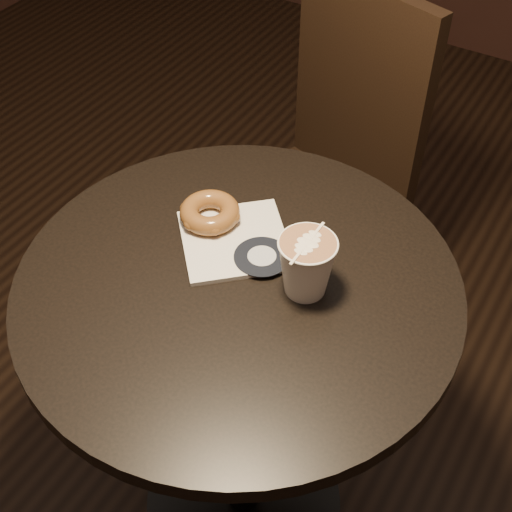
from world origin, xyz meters
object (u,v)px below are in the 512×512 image
Objects in this scene: chair at (330,162)px; latte_cup at (306,266)px; pastry_bag at (235,240)px; cafe_table at (240,357)px; doughnut at (210,212)px.

latte_cup is (0.23, -0.58, 0.28)m from chair.
pastry_bag is 0.16m from latte_cup.
chair is (-0.13, 0.61, -0.03)m from cafe_table.
chair reaches higher than latte_cup.
chair is at bearing 102.15° from cafe_table.
cafe_table is 0.26m from doughnut.
pastry_bag is 1.67× the size of doughnut.
cafe_table is at bearing -97.03° from pastry_bag.
pastry_bag is 0.07m from doughnut.
pastry_bag is (0.08, -0.55, 0.23)m from chair.
cafe_table is at bearing -159.03° from latte_cup.
pastry_bag is at bearing -16.73° from doughnut.
latte_cup is at bearing 20.97° from cafe_table.
cafe_table is 0.27m from latte_cup.
latte_cup reaches higher than doughnut.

